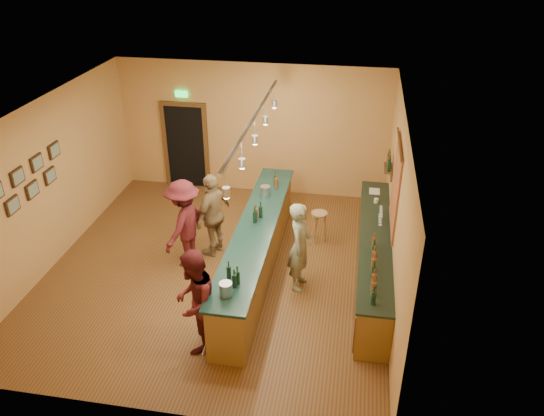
% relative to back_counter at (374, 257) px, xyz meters
% --- Properties ---
extents(floor, '(7.00, 7.00, 0.00)m').
position_rel_back_counter_xyz_m(floor, '(-2.97, -0.18, -0.49)').
color(floor, brown).
rests_on(floor, ground).
extents(ceiling, '(6.50, 7.00, 0.02)m').
position_rel_back_counter_xyz_m(ceiling, '(-2.97, -0.18, 2.71)').
color(ceiling, silver).
rests_on(ceiling, wall_back).
extents(wall_back, '(6.50, 0.02, 3.20)m').
position_rel_back_counter_xyz_m(wall_back, '(-2.97, 3.32, 1.11)').
color(wall_back, tan).
rests_on(wall_back, floor).
extents(wall_front, '(6.50, 0.02, 3.20)m').
position_rel_back_counter_xyz_m(wall_front, '(-2.97, -3.68, 1.11)').
color(wall_front, tan).
rests_on(wall_front, floor).
extents(wall_left, '(0.02, 7.00, 3.20)m').
position_rel_back_counter_xyz_m(wall_left, '(-6.22, -0.18, 1.11)').
color(wall_left, tan).
rests_on(wall_left, floor).
extents(wall_right, '(0.02, 7.00, 3.20)m').
position_rel_back_counter_xyz_m(wall_right, '(0.28, -0.18, 1.11)').
color(wall_right, tan).
rests_on(wall_right, floor).
extents(doorway, '(1.15, 0.09, 2.48)m').
position_rel_back_counter_xyz_m(doorway, '(-4.67, 3.30, 0.64)').
color(doorway, black).
rests_on(doorway, wall_back).
extents(tapestry, '(0.03, 1.40, 1.60)m').
position_rel_back_counter_xyz_m(tapestry, '(0.26, 0.22, 1.36)').
color(tapestry, maroon).
rests_on(tapestry, wall_right).
extents(bottle_shelf, '(0.17, 0.55, 0.54)m').
position_rel_back_counter_xyz_m(bottle_shelf, '(0.20, 1.72, 1.18)').
color(bottle_shelf, '#553A19').
rests_on(bottle_shelf, wall_right).
extents(picture_grid, '(0.06, 2.20, 0.70)m').
position_rel_back_counter_xyz_m(picture_grid, '(-6.18, -0.93, 1.46)').
color(picture_grid, '#382111').
rests_on(picture_grid, wall_left).
extents(back_counter, '(0.60, 4.55, 1.27)m').
position_rel_back_counter_xyz_m(back_counter, '(0.00, 0.00, 0.00)').
color(back_counter, olive).
rests_on(back_counter, floor).
extents(tasting_bar, '(0.74, 5.10, 1.38)m').
position_rel_back_counter_xyz_m(tasting_bar, '(-2.20, -0.18, 0.12)').
color(tasting_bar, olive).
rests_on(tasting_bar, floor).
extents(pendant_track, '(0.11, 4.60, 0.50)m').
position_rel_back_counter_xyz_m(pendant_track, '(-2.20, -0.18, 2.50)').
color(pendant_track, silver).
rests_on(pendant_track, ceiling).
extents(bartender, '(0.48, 0.67, 1.72)m').
position_rel_back_counter_xyz_m(bartender, '(-1.34, -0.45, 0.37)').
color(bartender, gray).
rests_on(bartender, floor).
extents(customer_a, '(0.68, 0.87, 1.76)m').
position_rel_back_counter_xyz_m(customer_a, '(-2.75, -2.31, 0.39)').
color(customer_a, '#59191E').
rests_on(customer_a, floor).
extents(customer_b, '(0.76, 1.11, 1.75)m').
position_rel_back_counter_xyz_m(customer_b, '(-3.18, 0.38, 0.39)').
color(customer_b, '#997A51').
rests_on(customer_b, floor).
extents(customer_c, '(0.92, 1.29, 1.80)m').
position_rel_back_counter_xyz_m(customer_c, '(-3.62, -0.10, 0.41)').
color(customer_c, '#59191E').
rests_on(customer_c, floor).
extents(bar_stool, '(0.34, 0.34, 0.70)m').
position_rel_back_counter_xyz_m(bar_stool, '(-1.13, 1.14, 0.06)').
color(bar_stool, '#8B613E').
rests_on(bar_stool, floor).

